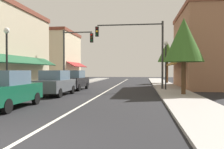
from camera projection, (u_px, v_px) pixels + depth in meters
The scene contains 15 objects.
ground_plane at pixel (111, 88), 23.46m from camera, with size 80.00×80.00×0.00m, color black.
sidewalk_left at pixel (58, 87), 24.17m from camera, with size 2.60×56.00×0.12m, color gray.
sidewalk_right at pixel (169, 88), 22.75m from camera, with size 2.60×56.00×0.12m, color #A39E99.
lane_center_stripe at pixel (111, 88), 23.46m from camera, with size 0.14×52.00×0.01m, color silver.
storefront_right_block at pixel (210, 49), 24.12m from camera, with size 7.18×10.20×7.78m.
storefront_far_left at pixel (54, 57), 34.57m from camera, with size 7.23×8.20×7.30m.
parked_car_nearest_left at pixel (7, 90), 11.14m from camera, with size 1.81×4.11×1.77m.
parked_car_second_left at pixel (55, 83), 16.81m from camera, with size 1.83×4.13×1.77m.
parked_car_third_left at pixel (74, 80), 21.61m from camera, with size 1.85×4.13×1.77m.
traffic_signal_mast_arm at pixel (139, 43), 21.66m from camera, with size 6.18×0.50×6.19m.
traffic_signal_left_corner at pixel (73, 50), 23.73m from camera, with size 3.13×0.50×5.80m.
street_lamp_left_near at pixel (7, 50), 14.35m from camera, with size 0.36×0.36×4.35m.
street_lamp_right_mid at pixel (166, 57), 20.62m from camera, with size 0.36×0.36×4.28m.
tree_right_near at pixel (184, 40), 16.55m from camera, with size 2.76×2.76×5.40m.
tree_right_far at pixel (167, 52), 31.88m from camera, with size 2.49×2.49×5.65m.
Camera 1 is at (3.07, -5.23, 1.78)m, focal length 38.37 mm.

